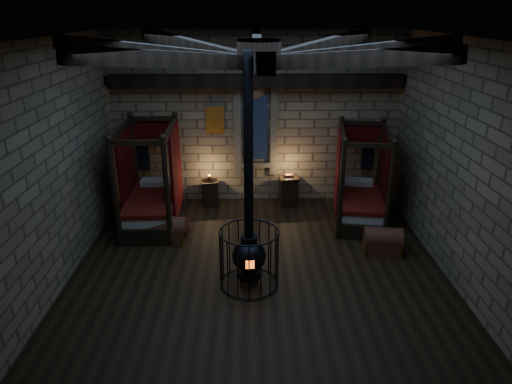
{
  "coord_description": "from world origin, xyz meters",
  "views": [
    {
      "loc": [
        -0.16,
        -7.52,
        4.62
      ],
      "look_at": [
        -0.04,
        0.6,
        1.35
      ],
      "focal_mm": 32.0,
      "sensor_mm": 36.0,
      "label": 1
    }
  ],
  "objects_px": {
    "bed_right": "(359,198)",
    "stove": "(249,253)",
    "trunk_left": "(169,230)",
    "trunk_right": "(383,241)",
    "bed_left": "(153,200)"
  },
  "relations": [
    {
      "from": "bed_left",
      "to": "trunk_right",
      "type": "xyz_separation_m",
      "value": [
        4.91,
        -1.47,
        -0.32
      ]
    },
    {
      "from": "trunk_left",
      "to": "trunk_right",
      "type": "height_order",
      "value": "trunk_left"
    },
    {
      "from": "bed_right",
      "to": "stove",
      "type": "xyz_separation_m",
      "value": [
        -2.57,
        -2.72,
        0.11
      ]
    },
    {
      "from": "trunk_right",
      "to": "stove",
      "type": "relative_size",
      "value": 0.2
    },
    {
      "from": "bed_right",
      "to": "stove",
      "type": "relative_size",
      "value": 0.54
    },
    {
      "from": "bed_right",
      "to": "trunk_right",
      "type": "xyz_separation_m",
      "value": [
        0.14,
        -1.57,
        -0.29
      ]
    },
    {
      "from": "bed_left",
      "to": "trunk_left",
      "type": "distance_m",
      "value": 1.08
    },
    {
      "from": "bed_right",
      "to": "trunk_right",
      "type": "height_order",
      "value": "bed_right"
    },
    {
      "from": "trunk_left",
      "to": "trunk_right",
      "type": "bearing_deg",
      "value": 1.1
    },
    {
      "from": "bed_left",
      "to": "trunk_right",
      "type": "relative_size",
      "value": 2.85
    },
    {
      "from": "bed_right",
      "to": "trunk_left",
      "type": "bearing_deg",
      "value": -157.8
    },
    {
      "from": "bed_right",
      "to": "trunk_left",
      "type": "relative_size",
      "value": 2.68
    },
    {
      "from": "stove",
      "to": "trunk_left",
      "type": "bearing_deg",
      "value": 131.92
    },
    {
      "from": "bed_right",
      "to": "trunk_right",
      "type": "relative_size",
      "value": 2.75
    },
    {
      "from": "trunk_left",
      "to": "stove",
      "type": "bearing_deg",
      "value": -36.71
    }
  ]
}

